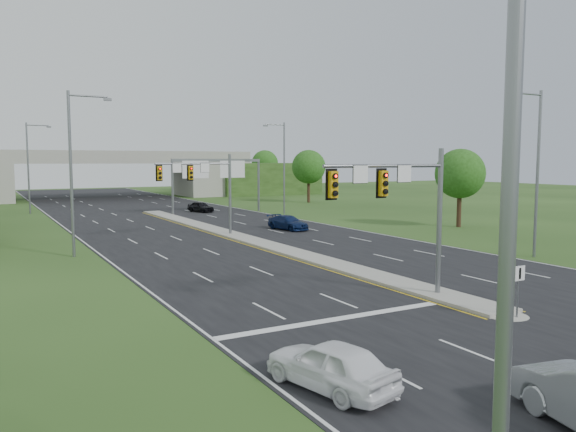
% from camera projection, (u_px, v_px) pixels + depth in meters
% --- Properties ---
extents(ground, '(240.00, 240.00, 0.00)m').
position_uv_depth(ground, '(437.00, 296.00, 26.74)').
color(ground, '#264117').
rests_on(ground, ground).
extents(road, '(24.00, 160.00, 0.02)m').
position_uv_depth(road, '(192.00, 224.00, 57.20)').
color(road, black).
rests_on(road, ground).
extents(median, '(2.00, 54.00, 0.16)m').
position_uv_depth(median, '(240.00, 237.00, 46.75)').
color(median, gray).
rests_on(median, road).
extents(median_nose, '(2.00, 2.00, 0.16)m').
position_uv_depth(median_nose, '(507.00, 314.00, 23.25)').
color(median_nose, gray).
rests_on(median_nose, road).
extents(lane_markings, '(23.72, 160.00, 0.01)m').
position_uv_depth(lane_markings, '(208.00, 231.00, 51.61)').
color(lane_markings, gold).
rests_on(lane_markings, road).
extents(signal_mast_near, '(6.62, 0.60, 7.00)m').
position_uv_depth(signal_mast_near, '(404.00, 199.00, 25.12)').
color(signal_mast_near, slate).
rests_on(signal_mast_near, ground).
extents(signal_mast_far, '(6.62, 0.60, 7.00)m').
position_uv_depth(signal_mast_far, '(205.00, 181.00, 46.88)').
color(signal_mast_far, slate).
rests_on(signal_mast_far, ground).
extents(keep_right_sign, '(0.60, 0.13, 2.20)m').
position_uv_depth(keep_right_sign, '(519.00, 283.00, 22.65)').
color(keep_right_sign, slate).
rests_on(keep_right_sign, ground).
extents(sign_gantry, '(11.58, 0.44, 6.67)m').
position_uv_depth(sign_gantry, '(216.00, 171.00, 68.55)').
color(sign_gantry, slate).
rests_on(sign_gantry, ground).
extents(overpass, '(80.00, 14.00, 8.10)m').
position_uv_depth(overpass, '(103.00, 178.00, 96.02)').
color(overpass, gray).
rests_on(overpass, ground).
extents(lightpole_l_near, '(2.85, 0.25, 11.00)m').
position_uv_depth(lightpole_l_near, '(521.00, 187.00, 6.67)').
color(lightpole_l_near, slate).
rests_on(lightpole_l_near, ground).
extents(lightpole_l_mid, '(2.85, 0.25, 11.00)m').
position_uv_depth(lightpole_l_mid, '(74.00, 166.00, 37.13)').
color(lightpole_l_mid, slate).
rests_on(lightpole_l_mid, ground).
extents(lightpole_l_far, '(2.85, 0.25, 11.00)m').
position_uv_depth(lightpole_l_far, '(30.00, 164.00, 67.60)').
color(lightpole_l_far, slate).
rests_on(lightpole_l_far, ground).
extents(lightpole_r_near, '(2.85, 0.25, 11.00)m').
position_uv_depth(lightpole_r_near, '(536.00, 166.00, 36.92)').
color(lightpole_r_near, slate).
rests_on(lightpole_r_near, ground).
extents(lightpole_r_far, '(2.85, 0.25, 11.00)m').
position_uv_depth(lightpole_r_far, '(283.00, 164.00, 67.38)').
color(lightpole_r_far, slate).
rests_on(lightpole_r_far, ground).
extents(tree_r_near, '(4.80, 4.80, 7.60)m').
position_uv_depth(tree_r_near, '(460.00, 174.00, 54.26)').
color(tree_r_near, '#382316').
rests_on(tree_r_near, ground).
extents(tree_r_mid, '(5.20, 5.20, 8.12)m').
position_uv_depth(tree_r_mid, '(309.00, 167.00, 86.62)').
color(tree_r_mid, '#382316').
rests_on(tree_r_mid, ground).
extents(tree_back_c, '(5.60, 5.60, 8.32)m').
position_uv_depth(tree_back_c, '(206.00, 165.00, 119.60)').
color(tree_back_c, '#382316').
rests_on(tree_back_c, ground).
extents(tree_back_d, '(6.00, 6.00, 8.85)m').
position_uv_depth(tree_back_d, '(265.00, 164.00, 126.32)').
color(tree_back_d, '#382316').
rests_on(tree_back_d, ground).
extents(car_white, '(2.58, 4.40, 1.41)m').
position_uv_depth(car_white, '(330.00, 364.00, 15.73)').
color(car_white, white).
rests_on(car_white, road).
extents(car_far_b, '(2.71, 4.85, 1.33)m').
position_uv_depth(car_far_b, '(288.00, 223.00, 52.38)').
color(car_far_b, '#0B1A42').
rests_on(car_far_b, road).
extents(car_far_c, '(2.69, 4.18, 1.33)m').
position_uv_depth(car_far_c, '(201.00, 207.00, 70.43)').
color(car_far_c, black).
rests_on(car_far_c, road).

